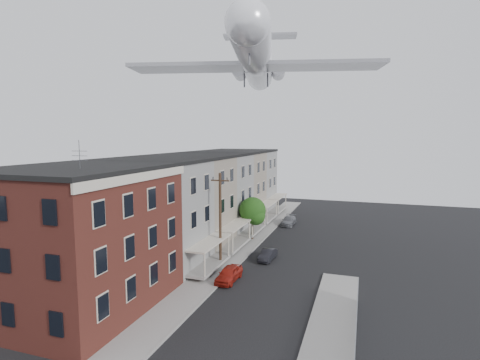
% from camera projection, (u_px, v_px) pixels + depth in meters
% --- Properties ---
extents(sidewalk_left, '(3.00, 62.00, 0.12)m').
position_uv_depth(sidewalk_left, '(241.00, 248.00, 41.38)').
color(sidewalk_left, gray).
rests_on(sidewalk_left, ground).
extents(sidewalk_right, '(3.00, 26.00, 0.12)m').
position_uv_depth(sidewalk_right, '(327.00, 357.00, 20.95)').
color(sidewalk_right, gray).
rests_on(sidewalk_right, ground).
extents(curb_left, '(0.15, 62.00, 0.14)m').
position_uv_depth(curb_left, '(254.00, 250.00, 40.92)').
color(curb_left, gray).
rests_on(curb_left, ground).
extents(curb_right, '(0.15, 26.00, 0.14)m').
position_uv_depth(curb_right, '(301.00, 352.00, 21.41)').
color(curb_right, gray).
rests_on(curb_right, ground).
extents(corner_building, '(10.31, 12.30, 12.15)m').
position_uv_depth(corner_building, '(81.00, 237.00, 26.82)').
color(corner_building, '#371411').
rests_on(corner_building, ground).
extents(row_house_a, '(11.98, 7.00, 10.30)m').
position_uv_depth(row_house_a, '(153.00, 213.00, 35.76)').
color(row_house_a, slate).
rests_on(row_house_a, ground).
extents(row_house_b, '(11.98, 7.00, 10.30)m').
position_uv_depth(row_house_b, '(186.00, 201.00, 42.36)').
color(row_house_b, slate).
rests_on(row_house_b, ground).
extents(row_house_c, '(11.98, 7.00, 10.30)m').
position_uv_depth(row_house_c, '(210.00, 192.00, 48.95)').
color(row_house_c, slate).
rests_on(row_house_c, ground).
extents(row_house_d, '(11.98, 7.00, 10.30)m').
position_uv_depth(row_house_d, '(228.00, 186.00, 55.55)').
color(row_house_d, slate).
rests_on(row_house_d, ground).
extents(row_house_e, '(11.98, 7.00, 10.30)m').
position_uv_depth(row_house_e, '(243.00, 181.00, 62.15)').
color(row_house_e, slate).
rests_on(row_house_e, ground).
extents(chainlink_fence, '(0.06, 18.06, 1.90)m').
position_uv_depth(chainlink_fence, '(355.00, 356.00, 19.43)').
color(chainlink_fence, gray).
rests_on(chainlink_fence, ground).
extents(utility_pole, '(1.80, 0.26, 9.00)m').
position_uv_depth(utility_pole, '(220.00, 219.00, 35.23)').
color(utility_pole, black).
rests_on(utility_pole, ground).
extents(street_tree, '(3.22, 3.20, 5.20)m').
position_uv_depth(street_tree, '(253.00, 212.00, 44.61)').
color(street_tree, black).
rests_on(street_tree, ground).
extents(car_near, '(1.59, 3.77, 1.27)m').
position_uv_depth(car_near, '(229.00, 274.00, 32.12)').
color(car_near, '#A21F14').
rests_on(car_near, ground).
extents(car_mid, '(1.35, 3.35, 1.08)m').
position_uv_depth(car_mid, '(268.00, 255.00, 37.61)').
color(car_mid, black).
rests_on(car_mid, ground).
extents(car_far, '(1.74, 4.18, 1.21)m').
position_uv_depth(car_far, '(289.00, 221.00, 52.71)').
color(car_far, slate).
rests_on(car_far, ground).
extents(airplane, '(25.09, 28.67, 8.25)m').
position_uv_depth(airplane, '(256.00, 60.00, 39.06)').
color(airplane, white).
rests_on(airplane, ground).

